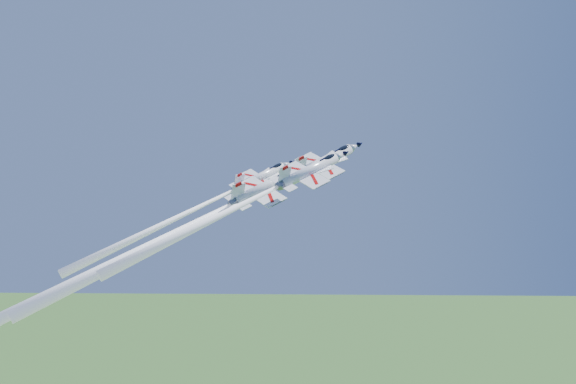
{
  "coord_description": "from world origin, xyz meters",
  "views": [
    {
      "loc": [
        2.31,
        -113.75,
        117.49
      ],
      "look_at": [
        0.0,
        0.0,
        104.0
      ],
      "focal_mm": 40.0,
      "sensor_mm": 36.0,
      "label": 1
    }
  ],
  "objects_px": {
    "jet_left": "(195,209)",
    "jet_slot": "(171,234)",
    "jet_right": "(244,204)",
    "jet_lead": "(220,213)"
  },
  "relations": [
    {
      "from": "jet_right",
      "to": "jet_slot",
      "type": "distance_m",
      "value": 13.32
    },
    {
      "from": "jet_left",
      "to": "jet_right",
      "type": "relative_size",
      "value": 1.04
    },
    {
      "from": "jet_slot",
      "to": "jet_left",
      "type": "bearing_deg",
      "value": 122.52
    },
    {
      "from": "jet_lead",
      "to": "jet_right",
      "type": "xyz_separation_m",
      "value": [
        4.52,
        -6.34,
        2.53
      ]
    },
    {
      "from": "jet_lead",
      "to": "jet_slot",
      "type": "xyz_separation_m",
      "value": [
        -7.51,
        -4.2,
        -2.78
      ]
    },
    {
      "from": "jet_lead",
      "to": "jet_left",
      "type": "height_order",
      "value": "jet_lead"
    },
    {
      "from": "jet_lead",
      "to": "jet_slot",
      "type": "relative_size",
      "value": 1.17
    },
    {
      "from": "jet_right",
      "to": "jet_slot",
      "type": "xyz_separation_m",
      "value": [
        -12.03,
        2.14,
        -5.31
      ]
    },
    {
      "from": "jet_right",
      "to": "jet_lead",
      "type": "bearing_deg",
      "value": 175.25
    },
    {
      "from": "jet_left",
      "to": "jet_slot",
      "type": "bearing_deg",
      "value": -57.48
    }
  ]
}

